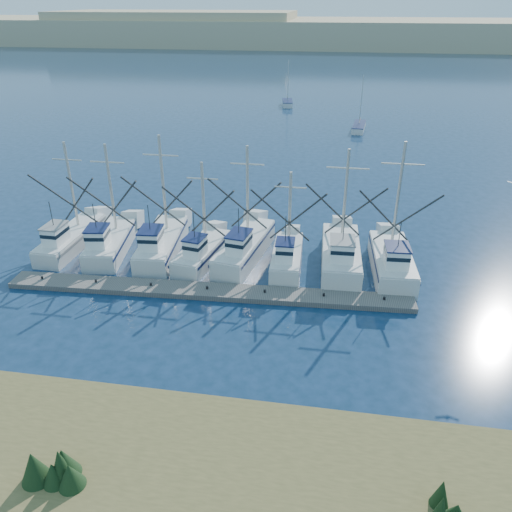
% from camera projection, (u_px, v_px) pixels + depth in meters
% --- Properties ---
extents(ground, '(500.00, 500.00, 0.00)m').
position_uv_depth(ground, '(291.00, 363.00, 28.05)').
color(ground, '#0D2439').
rests_on(ground, ground).
extents(shore_bank, '(40.00, 10.00, 1.60)m').
position_uv_depth(shore_bank, '(70.00, 486.00, 20.07)').
color(shore_bank, '#4C422D').
rests_on(shore_bank, ground).
extents(floating_dock, '(28.21, 3.16, 0.38)m').
position_uv_depth(floating_dock, '(207.00, 291.00, 34.50)').
color(floating_dock, '#66615B').
rests_on(floating_dock, ground).
extents(dune_ridge, '(360.00, 60.00, 10.00)m').
position_uv_depth(dune_ridge, '(341.00, 32.00, 209.61)').
color(dune_ridge, tan).
rests_on(dune_ridge, ground).
extents(trawler_fleet, '(28.21, 8.84, 9.52)m').
position_uv_depth(trawler_fleet, '(233.00, 250.00, 38.33)').
color(trawler_fleet, silver).
rests_on(trawler_fleet, ground).
extents(sailboat_near, '(2.29, 6.58, 8.10)m').
position_uv_depth(sailboat_near, '(359.00, 127.00, 76.64)').
color(sailboat_near, silver).
rests_on(sailboat_near, ground).
extents(sailboat_far, '(2.46, 5.32, 8.10)m').
position_uv_depth(sailboat_far, '(287.00, 103.00, 93.89)').
color(sailboat_far, silver).
rests_on(sailboat_far, ground).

